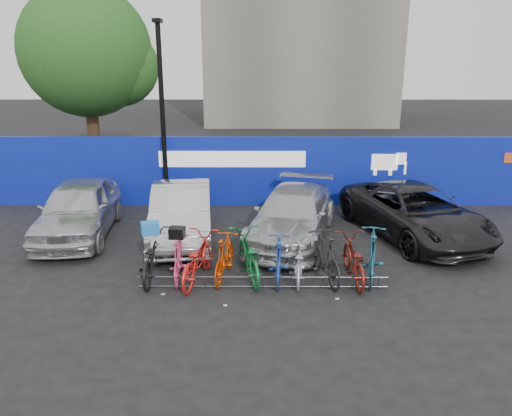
{
  "coord_description": "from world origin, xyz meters",
  "views": [
    {
      "loc": [
        -0.11,
        -10.81,
        5.03
      ],
      "look_at": [
        -0.17,
        2.0,
        1.1
      ],
      "focal_mm": 35.0,
      "sensor_mm": 36.0,
      "label": 1
    }
  ],
  "objects_px": {
    "bike_2": "(197,259)",
    "bike_3": "(224,257)",
    "bike_0": "(152,256)",
    "bike_6": "(298,261)",
    "bike_9": "(372,255)",
    "bike_5": "(279,259)",
    "tree": "(92,54)",
    "car_1": "(182,213)",
    "bike_rack": "(263,282)",
    "bike_1": "(178,259)",
    "bike_7": "(325,257)",
    "bike_4": "(248,256)",
    "lamppost": "(162,113)",
    "bike_8": "(353,259)",
    "car_0": "(78,209)",
    "car_3": "(415,212)",
    "car_2": "(292,215)"
  },
  "relations": [
    {
      "from": "lamppost",
      "to": "bike_6",
      "type": "xyz_separation_m",
      "value": [
        4.02,
        -5.49,
        -2.8
      ]
    },
    {
      "from": "tree",
      "to": "lamppost",
      "type": "height_order",
      "value": "tree"
    },
    {
      "from": "car_1",
      "to": "bike_8",
      "type": "distance_m",
      "value": 5.19
    },
    {
      "from": "bike_0",
      "to": "bike_5",
      "type": "height_order",
      "value": "bike_0"
    },
    {
      "from": "bike_rack",
      "to": "bike_6",
      "type": "height_order",
      "value": "bike_6"
    },
    {
      "from": "car_1",
      "to": "bike_8",
      "type": "height_order",
      "value": "car_1"
    },
    {
      "from": "bike_1",
      "to": "bike_4",
      "type": "distance_m",
      "value": 1.62
    },
    {
      "from": "car_1",
      "to": "bike_8",
      "type": "relative_size",
      "value": 2.35
    },
    {
      "from": "bike_2",
      "to": "bike_7",
      "type": "relative_size",
      "value": 1.08
    },
    {
      "from": "tree",
      "to": "bike_6",
      "type": "distance_m",
      "value": 13.49
    },
    {
      "from": "lamppost",
      "to": "bike_9",
      "type": "relative_size",
      "value": 3.08
    },
    {
      "from": "car_3",
      "to": "bike_1",
      "type": "relative_size",
      "value": 3.07
    },
    {
      "from": "bike_3",
      "to": "bike_4",
      "type": "relative_size",
      "value": 0.86
    },
    {
      "from": "bike_0",
      "to": "bike_4",
      "type": "relative_size",
      "value": 1.01
    },
    {
      "from": "tree",
      "to": "car_2",
      "type": "distance_m",
      "value": 11.53
    },
    {
      "from": "bike_1",
      "to": "bike_7",
      "type": "xyz_separation_m",
      "value": [
        3.39,
        -0.01,
        0.06
      ]
    },
    {
      "from": "bike_2",
      "to": "bike_8",
      "type": "distance_m",
      "value": 3.6
    },
    {
      "from": "car_3",
      "to": "bike_6",
      "type": "bearing_deg",
      "value": -158.26
    },
    {
      "from": "bike_7",
      "to": "bike_8",
      "type": "distance_m",
      "value": 0.66
    },
    {
      "from": "tree",
      "to": "bike_rack",
      "type": "relative_size",
      "value": 1.39
    },
    {
      "from": "bike_4",
      "to": "bike_8",
      "type": "bearing_deg",
      "value": 163.68
    },
    {
      "from": "car_0",
      "to": "bike_7",
      "type": "xyz_separation_m",
      "value": [
        6.73,
        -3.01,
        -0.22
      ]
    },
    {
      "from": "car_3",
      "to": "bike_3",
      "type": "height_order",
      "value": "car_3"
    },
    {
      "from": "bike_1",
      "to": "bike_7",
      "type": "distance_m",
      "value": 3.39
    },
    {
      "from": "car_2",
      "to": "bike_8",
      "type": "height_order",
      "value": "car_2"
    },
    {
      "from": "bike_3",
      "to": "bike_6",
      "type": "height_order",
      "value": "bike_3"
    },
    {
      "from": "bike_3",
      "to": "bike_7",
      "type": "height_order",
      "value": "bike_7"
    },
    {
      "from": "bike_0",
      "to": "bike_7",
      "type": "xyz_separation_m",
      "value": [
        4.02,
        -0.09,
        0.03
      ]
    },
    {
      "from": "bike_rack",
      "to": "bike_6",
      "type": "xyz_separation_m",
      "value": [
        0.82,
        0.51,
        0.31
      ]
    },
    {
      "from": "car_3",
      "to": "bike_9",
      "type": "height_order",
      "value": "car_3"
    },
    {
      "from": "bike_rack",
      "to": "bike_8",
      "type": "height_order",
      "value": "bike_8"
    },
    {
      "from": "bike_8",
      "to": "car_0",
      "type": "bearing_deg",
      "value": -24.79
    },
    {
      "from": "car_2",
      "to": "bike_2",
      "type": "xyz_separation_m",
      "value": [
        -2.37,
        -2.79,
        -0.16
      ]
    },
    {
      "from": "bike_2",
      "to": "bike_3",
      "type": "bearing_deg",
      "value": -156.35
    },
    {
      "from": "car_2",
      "to": "bike_4",
      "type": "relative_size",
      "value": 2.38
    },
    {
      "from": "bike_4",
      "to": "lamppost",
      "type": "bearing_deg",
      "value": -75.07
    },
    {
      "from": "bike_6",
      "to": "bike_8",
      "type": "bearing_deg",
      "value": -177.8
    },
    {
      "from": "car_0",
      "to": "car_1",
      "type": "relative_size",
      "value": 1.01
    },
    {
      "from": "car_2",
      "to": "bike_5",
      "type": "distance_m",
      "value": 2.8
    },
    {
      "from": "bike_0",
      "to": "bike_6",
      "type": "xyz_separation_m",
      "value": [
        3.41,
        -0.06,
        -0.08
      ]
    },
    {
      "from": "bike_3",
      "to": "bike_9",
      "type": "height_order",
      "value": "bike_9"
    },
    {
      "from": "car_0",
      "to": "bike_4",
      "type": "distance_m",
      "value": 5.74
    },
    {
      "from": "tree",
      "to": "car_1",
      "type": "distance_m",
      "value": 9.68
    },
    {
      "from": "bike_rack",
      "to": "car_2",
      "type": "xyz_separation_m",
      "value": [
        0.86,
        3.2,
        0.55
      ]
    },
    {
      "from": "bike_4",
      "to": "car_1",
      "type": "bearing_deg",
      "value": -66.56
    },
    {
      "from": "bike_2",
      "to": "bike_9",
      "type": "height_order",
      "value": "bike_9"
    },
    {
      "from": "tree",
      "to": "bike_2",
      "type": "xyz_separation_m",
      "value": [
        5.26,
        -10.25,
        -4.52
      ]
    },
    {
      "from": "car_1",
      "to": "bike_5",
      "type": "bearing_deg",
      "value": -52.61
    },
    {
      "from": "bike_4",
      "to": "bike_7",
      "type": "xyz_separation_m",
      "value": [
        1.77,
        -0.13,
        0.04
      ]
    },
    {
      "from": "tree",
      "to": "bike_6",
      "type": "bearing_deg",
      "value": -53.21
    }
  ]
}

